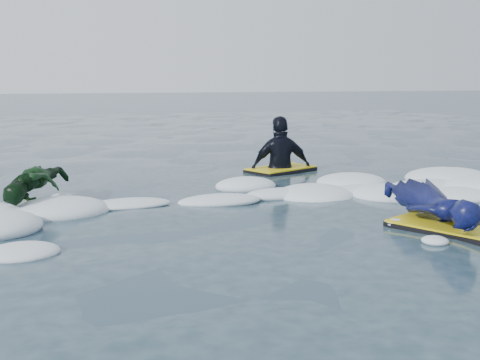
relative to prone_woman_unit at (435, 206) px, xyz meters
name	(u,v)px	position (x,y,z in m)	size (l,w,h in m)	color
ground	(195,233)	(-2.53, 0.53, -0.24)	(120.00, 120.00, 0.00)	#1D3645
foam_band	(176,212)	(-2.53, 1.56, -0.24)	(12.00, 3.10, 0.30)	white
prone_woman_unit	(435,206)	(0.00, 0.00, 0.00)	(1.11, 1.84, 0.46)	black
prone_child_unit	(37,187)	(-4.12, 2.31, 0.02)	(1.06, 1.43, 0.51)	black
waiting_rider_unit	(281,169)	(-0.20, 4.08, -0.18)	(1.38, 1.12, 1.81)	black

